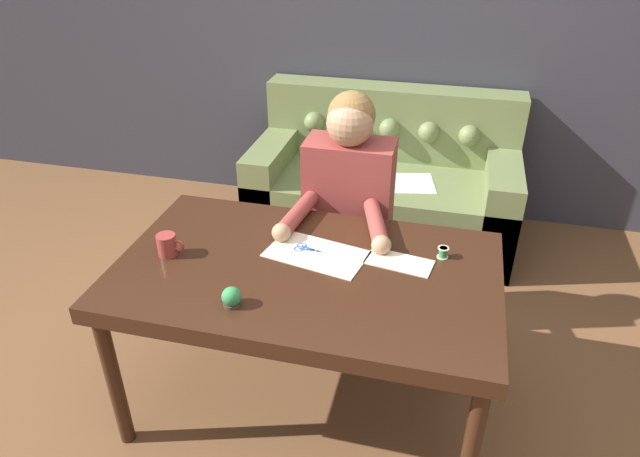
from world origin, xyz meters
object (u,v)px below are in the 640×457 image
object	(u,v)px
dining_table	(307,282)
person	(348,215)
mug	(167,245)
pin_cushion	(232,297)
couch	(384,187)
thread_spool	(443,253)
scissors	(309,250)

from	to	relation	value
dining_table	person	distance (m)	0.60
dining_table	mug	bearing A→B (deg)	-175.17
dining_table	pin_cushion	distance (m)	0.36
couch	thread_spool	distance (m)	1.49
couch	dining_table	bearing A→B (deg)	-93.28
dining_table	person	size ratio (longest dim) A/B	1.20
dining_table	mug	distance (m)	0.57
thread_spool	mug	bearing A→B (deg)	-167.07
dining_table	mug	xyz separation A→B (m)	(-0.55, -0.05, 0.11)
mug	scissors	bearing A→B (deg)	17.37
person	scissors	distance (m)	0.49
person	scissors	xyz separation A→B (m)	(-0.06, -0.48, 0.09)
couch	scissors	world-z (taller)	couch
person	pin_cushion	bearing A→B (deg)	-104.84
person	thread_spool	bearing A→B (deg)	-40.88
dining_table	person	bearing A→B (deg)	85.92
pin_cushion	dining_table	bearing A→B (deg)	56.21
couch	thread_spool	bearing A→B (deg)	-73.11
mug	thread_spool	size ratio (longest dim) A/B	2.51
dining_table	pin_cushion	world-z (taller)	pin_cushion
mug	pin_cushion	world-z (taller)	mug
thread_spool	pin_cushion	distance (m)	0.85
thread_spool	couch	bearing A→B (deg)	106.89
thread_spool	pin_cushion	bearing A→B (deg)	-145.28
mug	pin_cushion	size ratio (longest dim) A/B	1.58
person	pin_cushion	distance (m)	0.92
pin_cushion	scissors	bearing A→B (deg)	67.28
couch	pin_cushion	distance (m)	1.92
scissors	thread_spool	distance (m)	0.53
couch	person	distance (m)	1.02
person	thread_spool	distance (m)	0.62
scissors	pin_cushion	distance (m)	0.44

